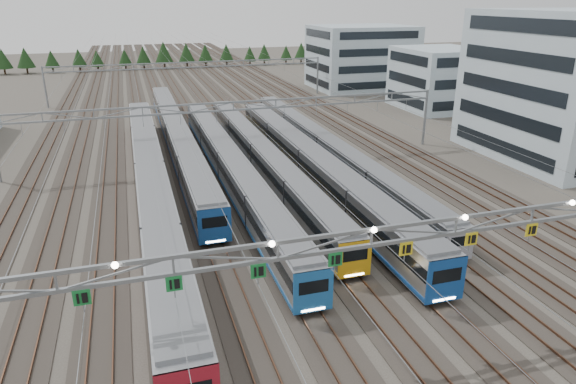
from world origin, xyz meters
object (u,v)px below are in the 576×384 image
object	(u,v)px
train_b	(177,136)
depot_bldg_north	(361,57)
train_c	(230,165)
train_e	(311,164)
depot_bldg_mid	(439,79)
train_d	(261,156)
gantry_mid	(234,113)
gantry_near	(371,242)
depot_bldg_south	(567,86)
train_f	(326,148)
train_a	(151,178)
gantry_far	(190,69)

from	to	relation	value
train_b	depot_bldg_north	bearing A→B (deg)	41.82
train_c	depot_bldg_north	distance (m)	71.93
train_e	depot_bldg_mid	xyz separation A→B (m)	(37.85, 33.34, 3.47)
train_d	gantry_mid	world-z (taller)	gantry_mid
train_b	gantry_near	distance (m)	48.09
depot_bldg_south	depot_bldg_north	bearing A→B (deg)	91.48
train_c	train_d	xyz separation A→B (m)	(4.50, 2.91, -0.09)
train_f	train_a	bearing A→B (deg)	-162.85
train_f	gantry_far	xyz separation A→B (m)	(-11.25, 48.79, 4.49)
gantry_far	depot_bldg_mid	bearing A→B (deg)	-26.49
depot_bldg_north	gantry_far	bearing A→B (deg)	-173.62
gantry_mid	train_c	bearing A→B (deg)	-105.55
depot_bldg_south	train_c	bearing A→B (deg)	177.05
train_c	train_f	distance (m)	14.17
depot_bldg_south	depot_bldg_north	distance (m)	59.97
gantry_far	train_e	bearing A→B (deg)	-83.07
gantry_near	gantry_mid	xyz separation A→B (m)	(0.05, 40.12, -0.70)
train_b	depot_bldg_mid	distance (m)	53.76
train_c	gantry_mid	world-z (taller)	gantry_mid
train_b	train_e	xyz separation A→B (m)	(13.50, -17.82, 0.07)
train_b	train_f	size ratio (longest dim) A/B	1.08
depot_bldg_north	train_a	bearing A→B (deg)	-130.66
train_a	depot_bldg_mid	size ratio (longest dim) A/B	4.19
train_f	train_b	bearing A→B (deg)	148.48
train_a	train_e	size ratio (longest dim) A/B	1.21
gantry_mid	gantry_near	bearing A→B (deg)	-90.07
train_a	train_c	xyz separation A→B (m)	(9.00, 2.64, -0.20)
train_a	gantry_far	distance (m)	57.00
gantry_far	train_f	bearing A→B (deg)	-77.02
train_e	depot_bldg_mid	world-z (taller)	depot_bldg_mid
train_c	depot_bldg_north	bearing A→B (deg)	53.42
depot_bldg_mid	depot_bldg_north	world-z (taller)	depot_bldg_north
gantry_far	depot_bldg_mid	world-z (taller)	depot_bldg_mid
depot_bldg_mid	gantry_mid	bearing A→B (deg)	-152.95
train_c	gantry_near	bearing A→B (deg)	-86.07
train_e	train_f	xyz separation A→B (m)	(4.50, 6.78, -0.31)
train_c	train_f	world-z (taller)	train_c
gantry_near	gantry_far	bearing A→B (deg)	89.97
train_c	depot_bldg_mid	xyz separation A→B (m)	(46.85, 30.86, 3.60)
depot_bldg_mid	train_c	bearing A→B (deg)	-146.63
train_e	gantry_far	size ratio (longest dim) A/B	0.98
train_a	gantry_mid	bearing A→B (deg)	43.65
train_f	gantry_near	size ratio (longest dim) A/B	1.05
train_b	train_c	size ratio (longest dim) A/B	1.11
train_e	depot_bldg_south	size ratio (longest dim) A/B	2.52
train_c	depot_bldg_south	bearing A→B (deg)	-2.95
train_b	gantry_near	bearing A→B (deg)	-81.95
train_c	depot_bldg_south	distance (m)	44.98
gantry_far	depot_bldg_mid	xyz separation A→B (m)	(44.60, -22.23, -0.71)
train_b	gantry_far	bearing A→B (deg)	79.86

